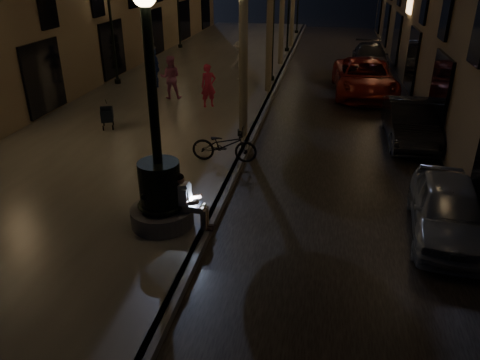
% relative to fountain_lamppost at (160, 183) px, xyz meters
% --- Properties ---
extents(ground, '(120.00, 120.00, 0.00)m').
position_rel_fountain_lamppost_xyz_m(ground, '(1.00, 13.00, -1.21)').
color(ground, black).
rests_on(ground, ground).
extents(cobble_lane, '(6.00, 45.00, 0.02)m').
position_rel_fountain_lamppost_xyz_m(cobble_lane, '(4.00, 13.00, -1.20)').
color(cobble_lane, black).
rests_on(cobble_lane, ground).
extents(promenade, '(8.00, 45.00, 0.20)m').
position_rel_fountain_lamppost_xyz_m(promenade, '(-3.00, 13.00, -1.11)').
color(promenade, '#656159').
rests_on(promenade, ground).
extents(curb_strip, '(0.25, 45.00, 0.20)m').
position_rel_fountain_lamppost_xyz_m(curb_strip, '(1.00, 13.00, -1.11)').
color(curb_strip, '#59595B').
rests_on(curb_strip, ground).
extents(fountain_lamppost, '(1.40, 1.40, 5.21)m').
position_rel_fountain_lamppost_xyz_m(fountain_lamppost, '(0.00, 0.00, 0.00)').
color(fountain_lamppost, '#59595B').
rests_on(fountain_lamppost, promenade).
extents(seated_man_laptop, '(0.90, 0.31, 1.28)m').
position_rel_fountain_lamppost_xyz_m(seated_man_laptop, '(0.61, 0.00, -0.33)').
color(seated_man_laptop, gray).
rests_on(seated_man_laptop, promenade).
extents(lamp_curb_a, '(0.36, 0.36, 4.81)m').
position_rel_fountain_lamppost_xyz_m(lamp_curb_a, '(0.70, 6.00, 2.02)').
color(lamp_curb_a, black).
rests_on(lamp_curb_a, promenade).
extents(lamp_curb_b, '(0.36, 0.36, 4.81)m').
position_rel_fountain_lamppost_xyz_m(lamp_curb_b, '(0.70, 14.00, 2.02)').
color(lamp_curb_b, black).
rests_on(lamp_curb_b, promenade).
extents(lamp_curb_c, '(0.36, 0.36, 4.81)m').
position_rel_fountain_lamppost_xyz_m(lamp_curb_c, '(0.70, 22.00, 2.02)').
color(lamp_curb_c, black).
rests_on(lamp_curb_c, promenade).
extents(lamp_left_b, '(0.36, 0.36, 4.81)m').
position_rel_fountain_lamppost_xyz_m(lamp_left_b, '(-6.40, 12.00, 2.02)').
color(lamp_left_b, black).
rests_on(lamp_left_b, promenade).
extents(stroller, '(0.63, 0.94, 0.97)m').
position_rel_fountain_lamppost_xyz_m(stroller, '(-4.04, 5.89, -0.53)').
color(stroller, black).
rests_on(stroller, promenade).
extents(car_front, '(1.84, 3.86, 1.27)m').
position_rel_fountain_lamppost_xyz_m(car_front, '(6.20, 1.03, -0.58)').
color(car_front, '#999DA0').
rests_on(car_front, ground).
extents(car_second, '(1.47, 4.12, 1.35)m').
position_rel_fountain_lamppost_xyz_m(car_second, '(6.20, 7.00, -0.54)').
color(car_second, black).
rests_on(car_second, ground).
extents(car_third, '(2.84, 5.67, 1.54)m').
position_rel_fountain_lamppost_xyz_m(car_third, '(5.00, 12.80, -0.44)').
color(car_third, maroon).
rests_on(car_third, ground).
extents(car_rear, '(1.97, 4.61, 1.33)m').
position_rel_fountain_lamppost_xyz_m(car_rear, '(5.59, 18.48, -0.55)').
color(car_rear, '#2D2E32').
rests_on(car_rear, ground).
extents(pedestrian_red, '(0.73, 0.66, 1.68)m').
position_rel_fountain_lamppost_xyz_m(pedestrian_red, '(-1.21, 9.10, -0.17)').
color(pedestrian_red, '#CC2849').
rests_on(pedestrian_red, promenade).
extents(pedestrian_pink, '(1.00, 0.86, 1.78)m').
position_rel_fountain_lamppost_xyz_m(pedestrian_pink, '(-3.07, 10.00, -0.12)').
color(pedestrian_pink, '#CE6D9E').
rests_on(pedestrian_pink, promenade).
extents(pedestrian_white, '(1.20, 1.39, 1.86)m').
position_rel_fountain_lamppost_xyz_m(pedestrian_white, '(-0.81, 13.92, -0.08)').
color(pedestrian_white, silver).
rests_on(pedestrian_white, promenade).
extents(pedestrian_blue, '(0.99, 1.05, 1.74)m').
position_rel_fountain_lamppost_xyz_m(pedestrian_blue, '(-4.41, 11.71, -0.14)').
color(pedestrian_blue, navy).
rests_on(pedestrian_blue, promenade).
extents(pedestrian_dark, '(0.61, 0.89, 1.77)m').
position_rel_fountain_lamppost_xyz_m(pedestrian_dark, '(-5.90, 15.27, -0.13)').
color(pedestrian_dark, '#323136').
rests_on(pedestrian_dark, promenade).
extents(bicycle, '(1.93, 0.75, 1.00)m').
position_rel_fountain_lamppost_xyz_m(bicycle, '(0.60, 3.77, -0.51)').
color(bicycle, black).
rests_on(bicycle, promenade).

